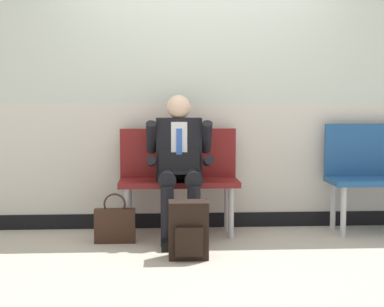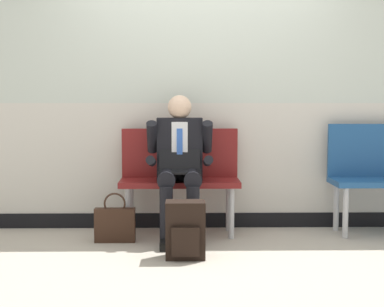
{
  "view_description": "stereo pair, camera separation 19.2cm",
  "coord_description": "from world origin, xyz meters",
  "views": [
    {
      "loc": [
        -0.38,
        -4.77,
        1.19
      ],
      "look_at": [
        -0.11,
        0.02,
        0.75
      ],
      "focal_mm": 53.06,
      "sensor_mm": 36.0,
      "label": 1
    },
    {
      "loc": [
        -0.19,
        -4.78,
        1.19
      ],
      "look_at": [
        -0.11,
        0.02,
        0.75
      ],
      "focal_mm": 53.06,
      "sensor_mm": 36.0,
      "label": 2
    }
  ],
  "objects": [
    {
      "name": "ground_plane",
      "position": [
        0.0,
        0.0,
        0.0
      ],
      "size": [
        18.0,
        18.0,
        0.0
      ],
      "primitive_type": "plane",
      "color": "#B2A899"
    },
    {
      "name": "backpack",
      "position": [
        -0.17,
        -0.55,
        0.21
      ],
      "size": [
        0.3,
        0.24,
        0.44
      ],
      "color": "black",
      "rests_on": "ground"
    },
    {
      "name": "handbag",
      "position": [
        -0.76,
        -0.04,
        0.16
      ],
      "size": [
        0.34,
        0.09,
        0.42
      ],
      "color": "#331E14",
      "rests_on": "ground"
    },
    {
      "name": "station_wall",
      "position": [
        0.0,
        0.57,
        1.34
      ],
      "size": [
        6.2,
        0.14,
        2.7
      ],
      "color": "beige",
      "rests_on": "ground"
    },
    {
      "name": "person_seated",
      "position": [
        -0.21,
        0.09,
        0.67
      ],
      "size": [
        0.57,
        0.7,
        1.25
      ],
      "color": "black",
      "rests_on": "ground"
    },
    {
      "name": "bench_with_person",
      "position": [
        -0.21,
        0.29,
        0.55
      ],
      "size": [
        1.06,
        0.42,
        0.94
      ],
      "color": "maroon",
      "rests_on": "ground"
    }
  ]
}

